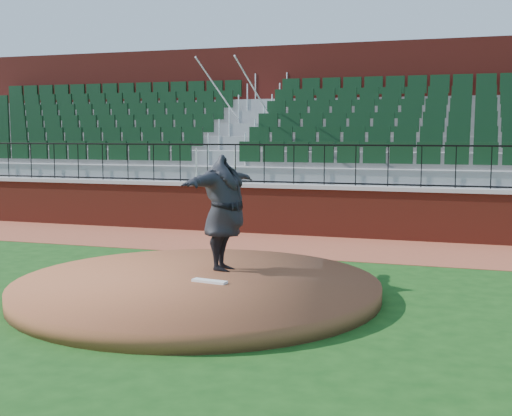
# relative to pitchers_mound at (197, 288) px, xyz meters

# --- Properties ---
(ground) EXTENTS (90.00, 90.00, 0.00)m
(ground) POSITION_rel_pitchers_mound_xyz_m (0.58, -0.23, -0.12)
(ground) COLOR #144012
(ground) RESTS_ON ground
(warning_track) EXTENTS (34.00, 3.20, 0.01)m
(warning_track) POSITION_rel_pitchers_mound_xyz_m (0.58, 5.17, -0.12)
(warning_track) COLOR brown
(warning_track) RESTS_ON ground
(field_wall) EXTENTS (34.00, 0.35, 1.20)m
(field_wall) POSITION_rel_pitchers_mound_xyz_m (0.58, 6.77, 0.47)
(field_wall) COLOR maroon
(field_wall) RESTS_ON ground
(wall_cap) EXTENTS (34.00, 0.45, 0.10)m
(wall_cap) POSITION_rel_pitchers_mound_xyz_m (0.58, 6.77, 1.12)
(wall_cap) COLOR #B7B7B7
(wall_cap) RESTS_ON field_wall
(wall_railing) EXTENTS (34.00, 0.05, 1.00)m
(wall_railing) POSITION_rel_pitchers_mound_xyz_m (0.58, 6.77, 1.67)
(wall_railing) COLOR black
(wall_railing) RESTS_ON wall_cap
(seating_stands) EXTENTS (34.00, 5.10, 4.60)m
(seating_stands) POSITION_rel_pitchers_mound_xyz_m (0.58, 9.50, 2.18)
(seating_stands) COLOR gray
(seating_stands) RESTS_ON ground
(concourse_wall) EXTENTS (34.00, 0.50, 5.50)m
(concourse_wall) POSITION_rel_pitchers_mound_xyz_m (0.58, 12.30, 2.62)
(concourse_wall) COLOR maroon
(concourse_wall) RESTS_ON ground
(pitchers_mound) EXTENTS (5.84, 5.84, 0.25)m
(pitchers_mound) POSITION_rel_pitchers_mound_xyz_m (0.00, 0.00, 0.00)
(pitchers_mound) COLOR brown
(pitchers_mound) RESTS_ON ground
(pitching_rubber) EXTENTS (0.60, 0.23, 0.04)m
(pitching_rubber) POSITION_rel_pitchers_mound_xyz_m (0.25, -0.08, 0.14)
(pitching_rubber) COLOR white
(pitching_rubber) RESTS_ON pitchers_mound
(pitcher) EXTENTS (0.86, 2.49, 1.99)m
(pitcher) POSITION_rel_pitchers_mound_xyz_m (0.13, 0.89, 1.12)
(pitcher) COLOR black
(pitcher) RESTS_ON pitchers_mound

